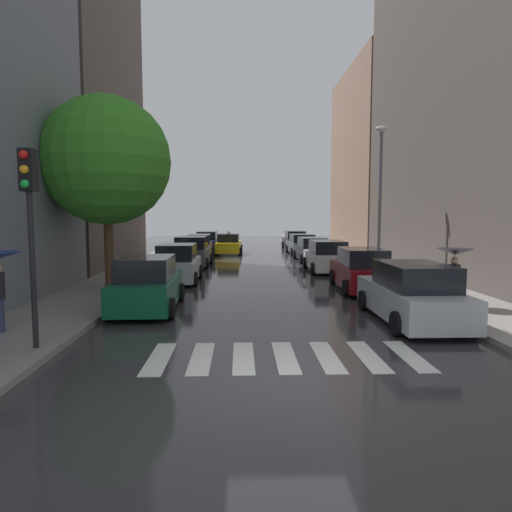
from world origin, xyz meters
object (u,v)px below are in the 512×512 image
Objects in this scene: parked_car_left_fourth at (199,246)px; parked_car_right_second at (361,271)px; parked_car_right_sixth at (295,241)px; taxi_midroad at (229,244)px; lamp_post_right at (380,191)px; pedestrian_near_tree at (455,263)px; parked_car_left_nearest at (147,285)px; parked_car_left_second at (178,265)px; street_tree_left at (106,161)px; parked_car_right_third at (327,257)px; parked_car_right_nearest at (412,294)px; traffic_light_left_corner at (29,204)px; parked_car_left_fifth at (208,242)px; parked_car_left_third at (192,252)px; parked_car_right_fourth at (312,250)px; parked_car_right_fifth at (302,245)px.

parked_car_right_second is (7.95, -15.05, 0.02)m from parked_car_left_fourth.
parked_car_right_sixth is 7.47m from taxi_midroad.
lamp_post_right reaches higher than parked_car_right_second.
pedestrian_near_tree is at bearing -176.95° from parked_car_right_sixth.
parked_car_left_second is (0.12, 6.05, 0.01)m from parked_car_left_nearest.
lamp_post_right is (11.71, 2.91, -0.99)m from street_tree_left.
parked_car_right_second is 2.46× the size of pedestrian_near_tree.
parked_car_right_third is at bearing -140.81° from parked_car_left_fourth.
street_tree_left is (-10.10, 5.39, 4.37)m from parked_car_right_nearest.
taxi_midroad is at bearing 82.14° from traffic_light_left_corner.
parked_car_left_nearest is 27.09m from parked_car_right_sixth.
parked_car_right_third is at bearing -39.58° from parked_car_left_nearest.
taxi_midroad is (-5.81, 23.13, -0.03)m from parked_car_right_nearest.
parked_car_right_sixth is at bearing -21.77° from parked_car_left_second.
traffic_light_left_corner reaches higher than parked_car_right_sixth.
parked_car_left_fifth is 28.60m from traffic_light_left_corner.
traffic_light_left_corner is at bearing 174.11° from taxi_midroad.
traffic_light_left_corner is at bearing 175.72° from parked_car_left_third.
street_tree_left is at bearing 62.22° from parked_car_right_nearest.
parked_car_right_fourth is at bearing -70.36° from parked_car_left_third.
traffic_light_left_corner is (0.71, -8.09, -1.88)m from street_tree_left.
parked_car_right_second is at bearing -157.61° from parked_car_left_fifth.
parked_car_right_fifth is (0.08, 5.46, -0.00)m from parked_car_right_fourth.
parked_car_right_third is at bearing -151.63° from taxi_midroad.
lamp_post_right is at bearing -122.48° from parked_car_left_third.
street_tree_left is (-2.30, -9.13, 4.33)m from parked_car_left_third.
parked_car_left_third reaches higher than parked_car_right_sixth.
parked_car_left_nearest is at bearing 77.03° from parked_car_right_nearest.
parked_car_right_third is at bearing -150.19° from parked_car_left_fifth.
parked_car_right_second is at bearing 40.91° from traffic_light_left_corner.
parked_car_left_second is at bearing -178.73° from parked_car_left_third.
taxi_midroad reaches higher than parked_car_right_second.
parked_car_right_second is at bearing 0.38° from street_tree_left.
parked_car_right_third is at bearing -63.54° from parked_car_left_second.
parked_car_left_fifth is 0.69× the size of lamp_post_right.
parked_car_right_fifth is at bearing 0.44° from parked_car_right_nearest.
traffic_light_left_corner reaches higher than pedestrian_near_tree.
parked_car_right_nearest is 10.07m from traffic_light_left_corner.
parked_car_right_nearest is at bearing -28.09° from street_tree_left.
parked_car_right_fourth is at bearing 0.77° from parked_car_right_nearest.
parked_car_left_third is 5.99m from parked_car_left_fourth.
parked_car_left_second is 0.57× the size of lamp_post_right.
parked_car_right_sixth is 19.83m from lamp_post_right.
parked_car_right_nearest is 1.08× the size of parked_car_right_sixth.
parked_car_right_fifth is 1.05× the size of traffic_light_left_corner.
parked_car_left_nearest is 5.40m from traffic_light_left_corner.
parked_car_right_third reaches higher than parked_car_right_sixth.
parked_car_left_second is 0.84× the size of parked_car_right_nearest.
parked_car_right_nearest is (7.76, -7.91, -0.02)m from parked_car_left_second.
parked_car_left_fourth is 0.98× the size of parked_car_left_fifth.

